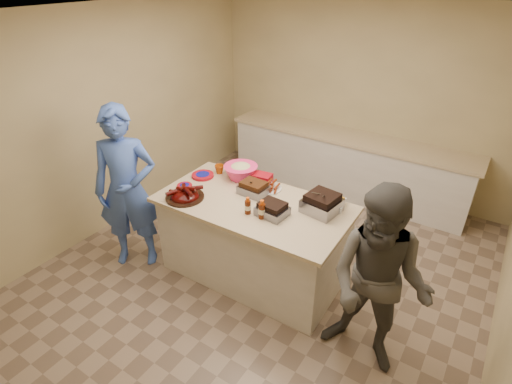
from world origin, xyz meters
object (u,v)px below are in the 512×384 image
Objects in this scene: island at (254,273)px; mustard_bottle at (250,189)px; guest_gray at (364,356)px; rib_platter at (185,198)px; plastic_cup at (220,173)px; guest_blue at (140,258)px; coleslaw_bowl at (241,178)px; bbq_bottle_a at (248,213)px; bbq_bottle_b at (262,218)px; roasting_pan at (321,211)px.

mustard_bottle is (-0.18, 0.21, 0.93)m from island.
guest_gray is (1.62, -0.59, -0.93)m from mustard_bottle.
rib_platter is 3.68× the size of plastic_cup.
mustard_bottle is 0.07× the size of guest_gray.
mustard_bottle reaches higher than guest_blue.
coleslaw_bowl is 1.56m from guest_blue.
rib_platter reaches higher than mustard_bottle.
coleslaw_bowl is 0.20× the size of guest_blue.
guest_gray is at bearing -7.80° from bbq_bottle_a.
bbq_bottle_b is 1.80m from guest_blue.
island is 1.49m from guest_gray.
island is 1.16m from roasting_pan.
roasting_pan is 2.98× the size of plastic_cup.
plastic_cup is (-0.28, -0.03, 0.00)m from coleslaw_bowl.
island is 1.39m from guest_blue.
island is 6.06× the size of roasting_pan.
rib_platter is at bearing -149.25° from roasting_pan.
island is 4.90× the size of rib_platter.
mustard_bottle is (0.46, 0.52, 0.00)m from rib_platter.
coleslaw_bowl is 2.20m from guest_gray.
plastic_cup is at bearing 153.31° from island.
bbq_bottle_a reaches higher than roasting_pan.
island is 0.97m from mustard_bottle.
bbq_bottle_b is (0.87, 0.12, 0.00)m from rib_platter.
mustard_bottle is at bearing 130.92° from island.
island is at bearing 108.72° from bbq_bottle_a.
plastic_cup is at bearing -173.10° from coleslaw_bowl.
roasting_pan is at bearing 18.81° from island.
rib_platter is 0.72m from coleslaw_bowl.
mustard_bottle is (-0.25, 0.40, 0.00)m from bbq_bottle_a.
coleslaw_bowl is 2.14× the size of bbq_bottle_a.
coleslaw_bowl is 3.50× the size of plastic_cup.
island reaches higher than guest_blue.
bbq_bottle_b is at bearing 173.78° from guest_gray.
island is 1.18m from rib_platter.
island is at bearing -41.67° from coleslaw_bowl.
guest_gray is at bearing -32.18° from guest_blue.
plastic_cup is 2.43m from guest_gray.
bbq_bottle_a is 0.48m from mustard_bottle.
rib_platter is 0.69m from mustard_bottle.
coleslaw_bowl is at bearing -179.27° from roasting_pan.
coleslaw_bowl reaches higher than guest_blue.
coleslaw_bowl reaches higher than mustard_bottle.
roasting_pan is 0.83m from mustard_bottle.
roasting_pan is 0.17× the size of guest_blue.
coleslaw_bowl is 0.28m from mustard_bottle.
coleslaw_bowl is 0.22× the size of guest_gray.
bbq_bottle_a is at bearing -58.13° from mustard_bottle.
island is 1.21m from plastic_cup.
plastic_cup is at bearing 144.93° from bbq_bottle_a.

